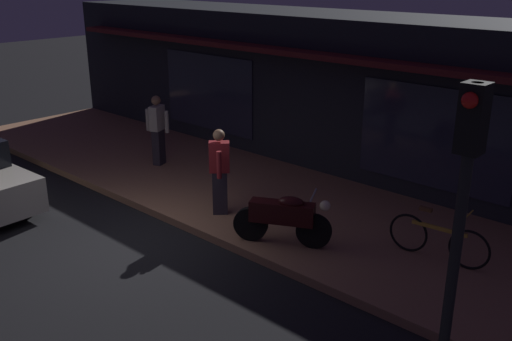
{
  "coord_description": "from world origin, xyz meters",
  "views": [
    {
      "loc": [
        7.87,
        -5.21,
        4.61
      ],
      "look_at": [
        0.89,
        2.4,
        0.95
      ],
      "focal_mm": 40.17,
      "sensor_mm": 36.0,
      "label": 1
    }
  ],
  "objects_px": {
    "traffic_light_pole": "(463,194)",
    "motorcycle": "(284,217)",
    "person_bystander": "(220,170)",
    "person_photographer": "(158,129)",
    "bicycle_parked": "(438,239)"
  },
  "relations": [
    {
      "from": "motorcycle",
      "to": "traffic_light_pole",
      "type": "xyz_separation_m",
      "value": [
        3.55,
        -1.5,
        1.83
      ]
    },
    {
      "from": "traffic_light_pole",
      "to": "motorcycle",
      "type": "bearing_deg",
      "value": 157.14
    },
    {
      "from": "bicycle_parked",
      "to": "person_photographer",
      "type": "xyz_separation_m",
      "value": [
        -7.1,
        -0.01,
        0.52
      ]
    },
    {
      "from": "person_photographer",
      "to": "person_bystander",
      "type": "relative_size",
      "value": 1.0
    },
    {
      "from": "motorcycle",
      "to": "traffic_light_pole",
      "type": "height_order",
      "value": "traffic_light_pole"
    },
    {
      "from": "person_photographer",
      "to": "traffic_light_pole",
      "type": "relative_size",
      "value": 0.46
    },
    {
      "from": "person_bystander",
      "to": "motorcycle",
      "type": "bearing_deg",
      "value": -5.85
    },
    {
      "from": "motorcycle",
      "to": "traffic_light_pole",
      "type": "relative_size",
      "value": 0.43
    },
    {
      "from": "person_photographer",
      "to": "person_bystander",
      "type": "distance_m",
      "value": 3.36
    },
    {
      "from": "person_bystander",
      "to": "person_photographer",
      "type": "bearing_deg",
      "value": 161.76
    },
    {
      "from": "person_photographer",
      "to": "motorcycle",
      "type": "bearing_deg",
      "value": -14.01
    },
    {
      "from": "person_bystander",
      "to": "traffic_light_pole",
      "type": "xyz_separation_m",
      "value": [
        5.29,
        -1.67,
        1.45
      ]
    },
    {
      "from": "traffic_light_pole",
      "to": "bicycle_parked",
      "type": "bearing_deg",
      "value": 116.62
    },
    {
      "from": "motorcycle",
      "to": "person_bystander",
      "type": "bearing_deg",
      "value": 174.15
    },
    {
      "from": "person_bystander",
      "to": "traffic_light_pole",
      "type": "relative_size",
      "value": 0.46
    }
  ]
}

